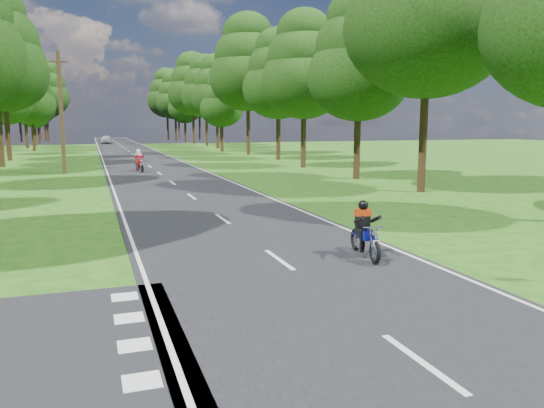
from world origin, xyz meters
name	(u,v)px	position (x,y,z in m)	size (l,w,h in m)	color
ground	(311,283)	(0.00, 0.00, 0.00)	(160.00, 160.00, 0.00)	#1C4F12
main_road	(132,154)	(0.00, 50.00, 0.01)	(7.00, 140.00, 0.02)	black
road_markings	(132,155)	(-0.14, 48.13, 0.02)	(7.40, 140.00, 0.01)	silver
treeline	(135,84)	(1.43, 60.06, 8.25)	(40.00, 115.35, 14.78)	black
telegraph_pole	(61,112)	(-6.00, 28.00, 4.07)	(1.20, 0.26, 8.00)	#382616
rider_near_blue	(365,229)	(2.14, 1.58, 0.73)	(0.57, 1.71, 1.42)	navy
rider_far_red	(139,160)	(-1.14, 27.69, 0.80)	(0.62, 1.87, 1.56)	#B2170D
distant_car	(106,139)	(-1.81, 80.57, 0.73)	(1.68, 4.16, 1.42)	silver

